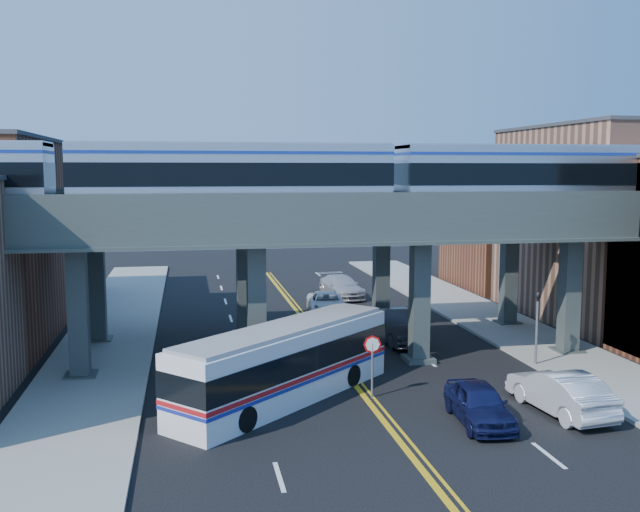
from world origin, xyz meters
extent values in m
plane|color=black|center=(0.00, 0.00, 0.00)|extent=(120.00, 120.00, 0.00)
cube|color=gray|center=(-11.50, 10.00, 0.08)|extent=(5.00, 70.00, 0.16)
cube|color=gray|center=(11.50, 10.00, 0.08)|extent=(5.00, 70.00, 0.16)
cube|color=#A26B53|center=(-18.50, 29.00, 4.00)|extent=(8.00, 10.00, 8.00)
cube|color=#A26B53|center=(18.50, 16.00, 6.00)|extent=(8.00, 14.00, 12.00)
cube|color=brown|center=(18.50, 29.00, 4.50)|extent=(8.00, 10.00, 9.00)
cube|color=#3E4845|center=(-12.00, 8.00, 3.00)|extent=(0.85, 0.85, 6.00)
cube|color=#3E4845|center=(-4.00, 8.00, 3.00)|extent=(0.85, 0.85, 6.00)
cube|color=#3E4845|center=(4.00, 8.00, 3.00)|extent=(0.85, 0.85, 6.00)
cube|color=#3E4845|center=(12.00, 8.00, 3.00)|extent=(0.85, 0.85, 6.00)
cube|color=#414B46|center=(0.00, 8.00, 6.70)|extent=(52.00, 3.60, 1.40)
cube|color=#3E4845|center=(-12.00, 15.00, 3.00)|extent=(0.85, 0.85, 6.00)
cube|color=#3E4845|center=(-4.00, 15.00, 3.00)|extent=(0.85, 0.85, 6.00)
cube|color=#3E4845|center=(4.00, 15.00, 3.00)|extent=(0.85, 0.85, 6.00)
cube|color=#3E4845|center=(12.00, 15.00, 3.00)|extent=(0.85, 0.85, 6.00)
cube|color=#414B46|center=(0.00, 15.00, 6.70)|extent=(52.00, 3.60, 1.40)
cube|color=black|center=(-9.57, 8.00, 7.52)|extent=(2.08, 2.08, 0.24)
cube|color=black|center=(-0.38, 8.00, 7.52)|extent=(2.08, 2.08, 0.24)
cube|color=#B1B2BB|center=(-4.98, 8.00, 9.15)|extent=(14.35, 2.74, 3.02)
cube|color=black|center=(-4.98, 8.00, 9.30)|extent=(14.37, 2.80, 1.04)
cube|color=black|center=(5.58, 8.00, 7.52)|extent=(2.08, 2.08, 0.24)
cube|color=black|center=(14.77, 8.00, 7.52)|extent=(2.08, 2.08, 0.24)
cube|color=#B1B2BB|center=(10.18, 8.00, 9.15)|extent=(14.35, 2.74, 3.02)
cube|color=black|center=(10.18, 8.00, 9.30)|extent=(14.37, 2.80, 1.04)
cylinder|color=slate|center=(0.30, 3.00, 1.15)|extent=(0.09, 0.09, 2.30)
cylinder|color=red|center=(0.30, 3.00, 2.25)|extent=(0.76, 0.04, 0.76)
cylinder|color=slate|center=(9.20, 6.00, 1.60)|extent=(0.12, 0.12, 3.20)
imported|color=black|center=(9.20, 6.00, 3.65)|extent=(0.15, 0.18, 0.90)
cube|color=white|center=(-3.29, 3.35, 1.48)|extent=(10.07, 9.58, 2.95)
cube|color=black|center=(-3.29, 3.35, 1.86)|extent=(10.14, 9.65, 1.00)
cube|color=#B21419|center=(-3.29, 3.35, 1.19)|extent=(10.13, 9.64, 0.17)
cylinder|color=black|center=(-5.97, 0.87, 0.48)|extent=(2.45, 2.54, 0.95)
cylinder|color=black|center=(-0.94, 5.53, 0.48)|extent=(2.45, 2.54, 0.95)
imported|color=#10153E|center=(3.45, -0.68, 0.76)|extent=(2.14, 4.56, 1.51)
imported|color=#323234|center=(4.05, 12.05, 0.88)|extent=(2.34, 5.48, 1.76)
imported|color=silver|center=(1.80, 20.29, 0.71)|extent=(2.83, 5.31, 1.42)
imported|color=#ADADB2|center=(4.09, 26.21, 0.80)|extent=(2.94, 5.74, 1.60)
imported|color=silver|center=(7.01, -0.18, 0.84)|extent=(2.32, 5.28, 1.69)
camera|label=1|loc=(-7.14, -24.84, 9.41)|focal=40.00mm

